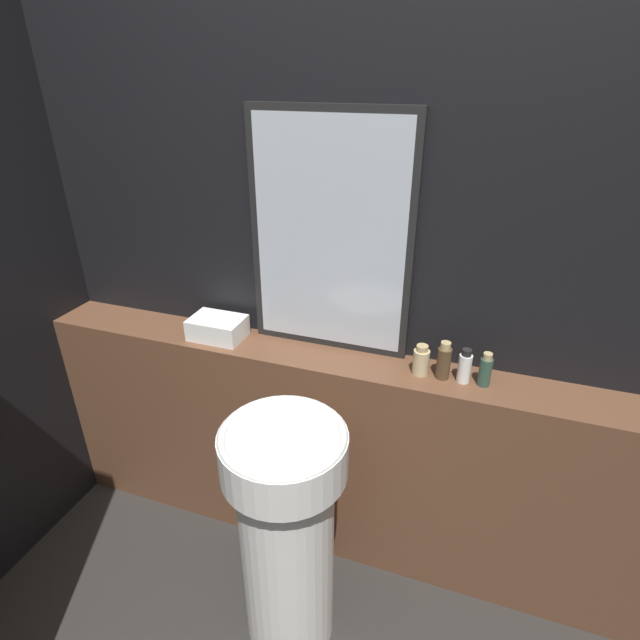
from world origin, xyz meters
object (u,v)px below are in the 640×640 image
Objects in this scene: towel_stack at (218,328)px; lotion_bottle at (465,367)px; body_wash_bottle at (485,370)px; conditioner_bottle at (444,361)px; mirror at (330,237)px; shampoo_bottle at (421,361)px; pedestal_sink at (287,531)px.

lotion_bottle is at bearing 0.00° from towel_stack.
towel_stack is 1.71× the size of body_wash_bottle.
towel_stack is 0.86m from conditioner_bottle.
mirror reaches higher than conditioner_bottle.
shampoo_bottle is 0.81× the size of conditioner_bottle.
pedestal_sink is 0.84m from body_wash_bottle.
shampoo_bottle reaches higher than towel_stack.
lotion_bottle reaches higher than towel_stack.
lotion_bottle is (0.50, -0.09, -0.37)m from mirror.
body_wash_bottle reaches higher than pedestal_sink.
lotion_bottle is at bearing -9.91° from mirror.
mirror is 0.68m from body_wash_bottle.
towel_stack is at bearing 180.00° from conditioner_bottle.
shampoo_bottle is at bearing 180.00° from conditioner_bottle.
towel_stack is (-0.46, 0.44, 0.46)m from pedestal_sink.
conditioner_bottle is at bearing -11.45° from mirror.
mirror is 0.58m from towel_stack.
lotion_bottle is 1.01× the size of body_wash_bottle.
mirror is 4.10× the size of towel_stack.
towel_stack is at bearing 180.00° from lotion_bottle.
towel_stack is 1.88× the size of shampoo_bottle.
mirror reaches higher than body_wash_bottle.
body_wash_bottle is (0.99, 0.00, 0.01)m from towel_stack.
pedestal_sink is at bearing -43.67° from towel_stack.
pedestal_sink is 4.39× the size of towel_stack.
pedestal_sink is at bearing -140.80° from body_wash_bottle.
conditioner_bottle is 1.13× the size of body_wash_bottle.
shampoo_bottle is 0.90× the size of lotion_bottle.
towel_stack is at bearing 180.00° from body_wash_bottle.
pedestal_sink is 1.07× the size of mirror.
body_wash_bottle reaches higher than shampoo_bottle.
pedestal_sink is 0.78m from towel_stack.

